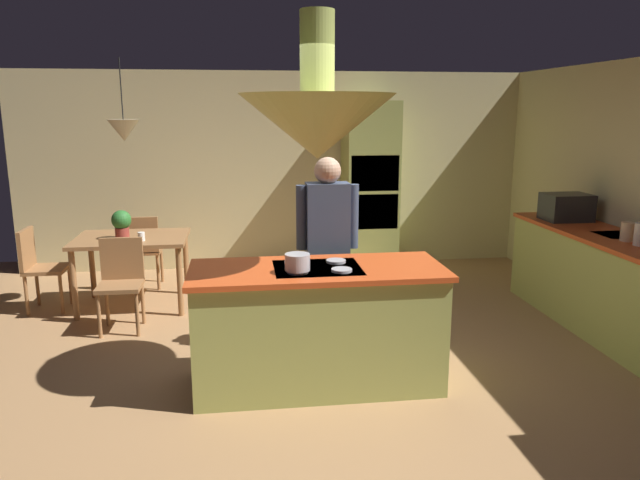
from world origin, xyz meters
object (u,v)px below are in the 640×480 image
object	(u,v)px
chair_at_corner	(38,263)
potted_plant_on_table	(122,223)
chair_facing_island	(121,277)
person_at_island	(327,242)
oven_tower	(370,188)
cooking_pot_on_cooktop	(297,262)
dining_table	(132,246)
canister_tea	(628,232)
kitchen_island	(317,326)
chair_by_back_wall	(143,247)
microwave_on_counter	(566,207)
cup_on_table	(141,237)

from	to	relation	value
chair_at_corner	potted_plant_on_table	world-z (taller)	potted_plant_on_table
chair_facing_island	person_at_island	bearing A→B (deg)	-22.60
oven_tower	cooking_pot_on_cooktop	size ratio (longest dim) A/B	12.08
dining_table	chair_at_corner	xyz separation A→B (m)	(-0.95, 0.00, -0.16)
chair_facing_island	canister_tea	size ratio (longest dim) A/B	5.15
kitchen_island	person_at_island	distance (m)	0.85
chair_by_back_wall	microwave_on_counter	world-z (taller)	microwave_on_counter
cup_on_table	chair_by_back_wall	bearing A→B (deg)	98.96
cooking_pot_on_cooktop	microwave_on_counter	bearing A→B (deg)	29.30
canister_tea	chair_at_corner	bearing A→B (deg)	164.07
canister_tea	cup_on_table	bearing A→B (deg)	162.96
dining_table	potted_plant_on_table	bearing A→B (deg)	-126.55
person_at_island	canister_tea	bearing A→B (deg)	-2.80
canister_tea	microwave_on_counter	size ratio (longest dim) A/B	0.37
cup_on_table	kitchen_island	bearing A→B (deg)	-50.30
potted_plant_on_table	cooking_pot_on_cooktop	xyz separation A→B (m)	(1.61, -2.13, 0.08)
potted_plant_on_table	person_at_island	bearing A→B (deg)	-34.65
chair_facing_island	cooking_pot_on_cooktop	distance (m)	2.26
canister_tea	microwave_on_counter	bearing A→B (deg)	90.00
oven_tower	chair_at_corner	distance (m)	3.97
chair_facing_island	chair_by_back_wall	bearing A→B (deg)	90.00
oven_tower	chair_by_back_wall	xyz separation A→B (m)	(-2.80, -0.48, -0.58)
dining_table	potted_plant_on_table	xyz separation A→B (m)	(-0.07, -0.10, 0.27)
oven_tower	chair_at_corner	size ratio (longest dim) A/B	2.50
chair_at_corner	potted_plant_on_table	bearing A→B (deg)	-96.15
microwave_on_counter	cooking_pot_on_cooktop	xyz separation A→B (m)	(-3.00, -1.68, -0.06)
chair_by_back_wall	canister_tea	bearing A→B (deg)	153.87
oven_tower	cup_on_table	size ratio (longest dim) A/B	24.15
dining_table	cooking_pot_on_cooktop	world-z (taller)	cooking_pot_on_cooktop
oven_tower	chair_facing_island	size ratio (longest dim) A/B	2.50
dining_table	chair_by_back_wall	size ratio (longest dim) A/B	1.32
dining_table	cooking_pot_on_cooktop	xyz separation A→B (m)	(1.54, -2.23, 0.34)
kitchen_island	cup_on_table	size ratio (longest dim) A/B	20.99
potted_plant_on_table	oven_tower	bearing A→B (deg)	23.34
microwave_on_counter	person_at_island	bearing A→B (deg)	-161.53
cup_on_table	cooking_pot_on_cooktop	size ratio (longest dim) A/B	0.50
microwave_on_counter	cooking_pot_on_cooktop	world-z (taller)	microwave_on_counter
person_at_island	cooking_pot_on_cooktop	xyz separation A→B (m)	(-0.33, -0.79, 0.04)
chair_by_back_wall	chair_at_corner	xyz separation A→B (m)	(-0.95, -0.66, 0.00)
dining_table	person_at_island	world-z (taller)	person_at_island
chair_by_back_wall	person_at_island	bearing A→B (deg)	131.76
kitchen_island	chair_facing_island	world-z (taller)	kitchen_island
chair_facing_island	microwave_on_counter	bearing A→B (deg)	1.42
chair_by_back_wall	potted_plant_on_table	xyz separation A→B (m)	(-0.07, -0.75, 0.42)
chair_by_back_wall	potted_plant_on_table	bearing A→B (deg)	84.65
microwave_on_counter	cooking_pot_on_cooktop	bearing A→B (deg)	-150.70
person_at_island	dining_table	bearing A→B (deg)	142.47
chair_at_corner	cup_on_table	size ratio (longest dim) A/B	9.67
chair_facing_island	chair_by_back_wall	world-z (taller)	same
chair_by_back_wall	cooking_pot_on_cooktop	bearing A→B (deg)	118.06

